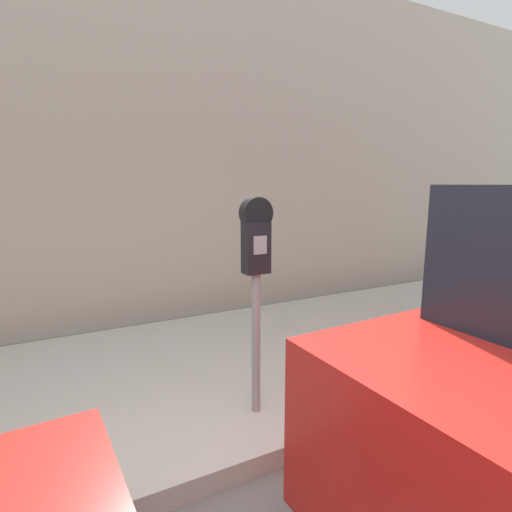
# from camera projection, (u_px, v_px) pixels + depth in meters

# --- Properties ---
(sidewalk) EXTENTS (24.00, 2.80, 0.15)m
(sidewalk) POSITION_uv_depth(u_px,v_px,m) (151.00, 384.00, 3.60)
(sidewalk) COLOR #BCB7AD
(sidewalk) RESTS_ON ground_plane
(building_facade) EXTENTS (24.00, 0.30, 4.84)m
(building_facade) POSITION_uv_depth(u_px,v_px,m) (105.00, 137.00, 4.93)
(building_facade) COLOR beige
(building_facade) RESTS_ON ground_plane
(parking_meter) EXTENTS (0.22, 0.13, 1.61)m
(parking_meter) POSITION_uv_depth(u_px,v_px,m) (256.00, 265.00, 2.85)
(parking_meter) COLOR gray
(parking_meter) RESTS_ON sidewalk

